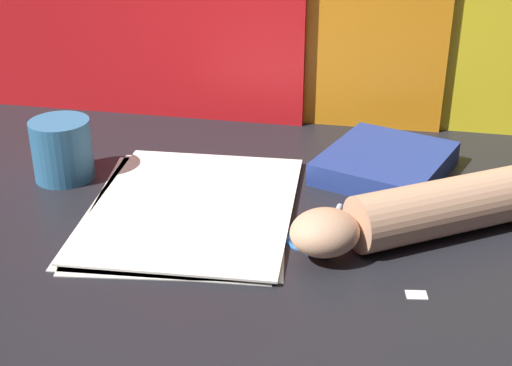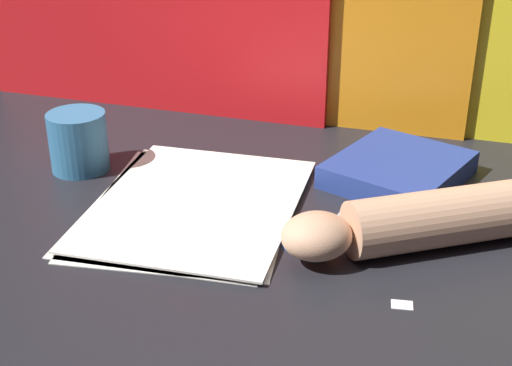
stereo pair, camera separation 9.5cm
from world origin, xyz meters
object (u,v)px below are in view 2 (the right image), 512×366
object	(u,v)px
mug	(78,142)
book_closed	(398,170)
scissors	(318,239)
paper_stack	(193,204)
hand_forearm	(418,221)

from	to	relation	value
mug	book_closed	bearing A→B (deg)	9.67
scissors	mug	size ratio (longest dim) A/B	1.60
mug	scissors	bearing A→B (deg)	-18.11
mug	paper_stack	bearing A→B (deg)	-20.29
paper_stack	hand_forearm	bearing A→B (deg)	-5.88
paper_stack	book_closed	distance (m)	0.32
paper_stack	scissors	world-z (taller)	scissors
paper_stack	book_closed	world-z (taller)	book_closed
scissors	hand_forearm	bearing A→B (deg)	9.45
hand_forearm	mug	bearing A→B (deg)	168.05
paper_stack	book_closed	xyz separation A→B (m)	(0.27, 0.16, 0.01)
mug	hand_forearm	bearing A→B (deg)	-11.95
paper_stack	hand_forearm	xyz separation A→B (m)	(0.31, -0.03, 0.03)
hand_forearm	mug	size ratio (longest dim) A/B	3.63
book_closed	scissors	xyz separation A→B (m)	(-0.09, -0.22, -0.01)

